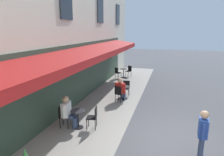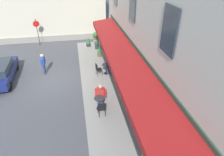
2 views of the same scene
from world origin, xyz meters
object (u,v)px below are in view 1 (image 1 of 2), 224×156
at_px(cafe_chair_black_corner_right, 117,72).
at_px(cafe_chair_black_kerbside, 63,114).
at_px(cafe_chair_black_by_window, 119,93).
at_px(cafe_chair_black_corner_left, 94,116).
at_px(seated_patron_in_red, 121,89).
at_px(cafe_chair_black_near_door, 129,70).
at_px(cafe_table_streetside, 123,72).
at_px(cafe_chair_black_under_awning, 126,87).
at_px(cafe_table_mid_terrace, 78,117).
at_px(cafe_table_near_entrance, 124,91).
at_px(walking_pedestrian_in_blue, 203,132).
at_px(seated_companion_in_white, 68,111).

bearing_deg(cafe_chair_black_corner_right, cafe_chair_black_kerbside, 0.00).
bearing_deg(cafe_chair_black_by_window, cafe_chair_black_corner_left, -3.89).
xyz_separation_m(cafe_chair_black_by_window, seated_patron_in_red, (-0.21, 0.06, 0.16)).
bearing_deg(cafe_chair_black_near_door, cafe_table_streetside, -34.42).
bearing_deg(seated_patron_in_red, cafe_chair_black_corner_left, -4.66).
relative_size(cafe_chair_black_under_awning, cafe_chair_black_corner_right, 1.00).
relative_size(cafe_table_mid_terrace, cafe_chair_black_near_door, 0.82).
relative_size(cafe_chair_black_kerbside, seated_patron_in_red, 0.69).
bearing_deg(cafe_chair_black_under_awning, seated_patron_in_red, -4.56).
xyz_separation_m(cafe_chair_black_under_awning, cafe_chair_black_corner_right, (-4.09, -1.61, 0.00)).
bearing_deg(cafe_table_near_entrance, cafe_chair_black_kerbside, -22.02).
distance_m(cafe_table_streetside, cafe_chair_black_near_door, 0.63).
bearing_deg(cafe_chair_black_near_door, cafe_table_mid_terrace, -0.71).
xyz_separation_m(cafe_table_mid_terrace, cafe_table_streetside, (-9.19, -0.24, 0.00)).
height_order(cafe_table_mid_terrace, cafe_chair_black_near_door, cafe_chair_black_near_door).
bearing_deg(cafe_chair_black_under_awning, walking_pedestrian_in_blue, 32.94).
bearing_deg(walking_pedestrian_in_blue, seated_patron_in_red, -140.70).
height_order(cafe_chair_black_near_door, seated_companion_in_white, seated_companion_in_white).
relative_size(cafe_table_streetside, cafe_chair_black_near_door, 0.82).
distance_m(cafe_chair_black_by_window, cafe_chair_black_corner_right, 5.53).
xyz_separation_m(cafe_table_near_entrance, cafe_chair_black_corner_right, (-4.72, -1.64, 0.06)).
bearing_deg(cafe_table_streetside, cafe_chair_black_corner_left, 5.40).
relative_size(cafe_chair_black_under_awning, seated_patron_in_red, 0.69).
xyz_separation_m(cafe_chair_black_by_window, cafe_chair_black_kerbside, (3.45, -1.47, 0.00)).
distance_m(cafe_table_mid_terrace, cafe_table_streetside, 9.19).
bearing_deg(cafe_table_near_entrance, seated_patron_in_red, -16.21).
xyz_separation_m(seated_companion_in_white, walking_pedestrian_in_blue, (0.77, 4.91, 0.22)).
distance_m(cafe_table_near_entrance, cafe_chair_black_corner_left, 3.86).
xyz_separation_m(cafe_table_streetside, seated_patron_in_red, (5.62, 1.14, 0.22)).
height_order(cafe_table_mid_terrace, seated_companion_in_white, seated_companion_in_white).
bearing_deg(cafe_chair_black_corner_right, cafe_chair_black_corner_left, 8.28).
bearing_deg(cafe_table_near_entrance, cafe_chair_black_corner_left, -5.89).
bearing_deg(cafe_chair_black_by_window, walking_pedestrian_in_blue, 41.13).
height_order(cafe_table_near_entrance, seated_companion_in_white, seated_companion_in_white).
height_order(cafe_chair_black_by_window, cafe_chair_black_corner_right, same).
height_order(cafe_chair_black_corner_left, walking_pedestrian_in_blue, walking_pedestrian_in_blue).
bearing_deg(cafe_table_streetside, cafe_chair_black_corner_right, -38.04).
distance_m(cafe_table_mid_terrace, seated_companion_in_white, 0.47).
height_order(cafe_chair_black_corner_right, seated_companion_in_white, seated_companion_in_white).
relative_size(cafe_chair_black_kerbside, seated_companion_in_white, 0.68).
height_order(cafe_chair_black_by_window, cafe_table_streetside, cafe_chair_black_by_window).
bearing_deg(cafe_table_mid_terrace, cafe_chair_black_kerbside, -82.17).
bearing_deg(cafe_table_mid_terrace, cafe_chair_black_by_window, 166.00).
relative_size(cafe_table_streetside, cafe_chair_black_corner_right, 0.82).
height_order(cafe_table_mid_terrace, cafe_chair_black_corner_left, cafe_chair_black_corner_left).
bearing_deg(cafe_chair_black_by_window, cafe_table_mid_terrace, -14.00).
xyz_separation_m(cafe_chair_black_under_awning, cafe_chair_black_kerbside, (4.69, -1.61, 0.00)).
bearing_deg(walking_pedestrian_in_blue, cafe_chair_black_corner_left, -103.83).
distance_m(cafe_table_near_entrance, cafe_chair_black_by_window, 0.63).
xyz_separation_m(cafe_chair_black_corner_left, cafe_chair_black_near_door, (-9.58, -0.50, 0.00)).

